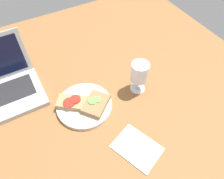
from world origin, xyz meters
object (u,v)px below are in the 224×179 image
object	(u,v)px
plate	(85,106)
sandwich_with_cucumber	(96,104)
napkin	(137,148)
sandwich_with_tomato	(73,102)
wine_glass	(140,73)

from	to	relation	value
plate	sandwich_with_cucumber	bearing A→B (deg)	-33.73
napkin	sandwich_with_tomato	bearing A→B (deg)	114.56
plate	sandwich_with_cucumber	size ratio (longest dim) A/B	1.62
plate	sandwich_with_tomato	world-z (taller)	sandwich_with_tomato
sandwich_with_cucumber	wine_glass	size ratio (longest dim) A/B	0.97
sandwich_with_tomato	wine_glass	distance (cm)	28.06
sandwich_with_cucumber	napkin	xyz separation A→B (cm)	(4.73, -21.69, -2.44)
sandwich_with_cucumber	wine_glass	bearing A→B (deg)	1.21
sandwich_with_tomato	wine_glass	world-z (taller)	wine_glass
wine_glass	sandwich_with_tomato	bearing A→B (deg)	170.34
plate	wine_glass	xyz separation A→B (cm)	(23.13, -2.07, 8.55)
sandwich_with_cucumber	wine_glass	xyz separation A→B (cm)	(19.41, 0.41, 6.69)
sandwich_with_cucumber	napkin	bearing A→B (deg)	-77.69
sandwich_with_tomato	napkin	xyz separation A→B (cm)	(12.19, -26.67, -2.45)
wine_glass	napkin	xyz separation A→B (cm)	(-14.68, -22.09, -9.12)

